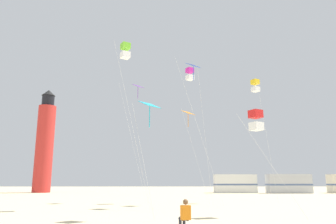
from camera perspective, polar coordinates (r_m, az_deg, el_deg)
kite_flyer_standing at (r=12.62m, az=2.96°, el=-17.48°), size 0.45×0.56×1.16m
kite_diamond_orange at (r=26.57m, az=3.61°, el=-0.66°), size 2.20×2.16×7.50m
kite_box_scarlet at (r=18.72m, az=15.17°, el=-1.42°), size 3.32×2.23×5.70m
kite_box_gold at (r=31.43m, az=15.08°, el=4.45°), size 1.76×1.76×11.09m
kite_diamond_cyan at (r=16.82m, az=-3.29°, el=0.69°), size 1.49×1.49×5.90m
kite_box_magenta at (r=30.58m, az=3.86°, el=6.62°), size 2.27×2.40×12.16m
kite_diamond_violet at (r=30.39m, az=-5.37°, el=3.75°), size 2.69×2.27×10.72m
kite_box_lime at (r=24.54m, az=-7.49°, el=10.55°), size 2.55×2.40×11.79m
kite_diamond_blue at (r=25.44m, az=4.53°, el=7.19°), size 3.32×2.42×10.86m
lighthouse_distant at (r=56.76m, az=-20.81°, el=-5.12°), size 2.80×2.80×16.80m
rv_van_white at (r=52.59m, az=11.66°, el=-12.21°), size 6.52×2.56×2.80m
rv_van_silver at (r=53.36m, az=20.39°, el=-11.72°), size 6.44×2.34×2.80m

